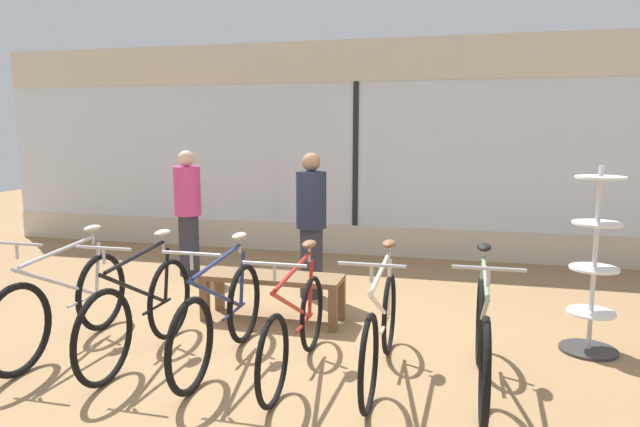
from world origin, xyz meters
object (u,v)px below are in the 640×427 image
object	(u,v)px
bicycle_center_left	(221,317)
bicycle_far_left	(65,305)
accessory_rack	(593,277)
display_bench	(273,283)
bicycle_left	(141,312)
customer_near_rack	(188,211)
customer_by_window	(311,223)
bicycle_center_right	(295,327)
bicycle_right	(381,329)
bicycle_far_right	(482,338)

from	to	relation	value
bicycle_center_left	bicycle_far_left	bearing A→B (deg)	-178.03
accessory_rack	display_bench	xyz separation A→B (m)	(-2.92, 0.11, -0.28)
bicycle_left	bicycle_center_left	size ratio (longest dim) A/B	0.99
bicycle_far_left	customer_near_rack	xyz separation A→B (m)	(-0.14, 2.60, 0.46)
display_bench	customer_by_window	xyz separation A→B (m)	(0.17, 0.86, 0.48)
bicycle_far_left	customer_by_window	xyz separation A→B (m)	(1.67, 2.03, 0.46)
bicycle_center_right	customer_near_rack	world-z (taller)	customer_near_rack
bicycle_center_left	bicycle_right	size ratio (longest dim) A/B	1.00
accessory_rack	bicycle_center_right	bearing A→B (deg)	-155.66
display_bench	customer_by_window	world-z (taller)	customer_by_window
display_bench	customer_by_window	bearing A→B (deg)	78.81
bicycle_right	accessory_rack	bearing A→B (deg)	29.87
bicycle_right	display_bench	bearing A→B (deg)	139.06
bicycle_center_right	customer_by_window	world-z (taller)	customer_by_window
bicycle_center_left	customer_by_window	distance (m)	2.05
customer_near_rack	customer_by_window	world-z (taller)	customer_by_window
customer_near_rack	accessory_rack	bearing A→B (deg)	-18.59
bicycle_center_left	bicycle_right	world-z (taller)	bicycle_center_left
bicycle_far_right	bicycle_center_right	bearing A→B (deg)	-177.35
bicycle_far_right	customer_by_window	bearing A→B (deg)	132.87
bicycle_right	display_bench	distance (m)	1.64
bicycle_right	bicycle_center_left	bearing A→B (deg)	-177.75
bicycle_right	display_bench	world-z (taller)	bicycle_right
bicycle_left	bicycle_center_left	xyz separation A→B (m)	(0.69, 0.06, -0.01)
bicycle_far_left	bicycle_center_left	size ratio (longest dim) A/B	1.03
bicycle_far_left	bicycle_far_right	bearing A→B (deg)	1.21
bicycle_far_left	bicycle_right	world-z (taller)	bicycle_far_left
bicycle_center_right	customer_by_window	xyz separation A→B (m)	(-0.41, 2.02, 0.49)
bicycle_far_left	bicycle_right	bearing A→B (deg)	2.10
bicycle_center_left	bicycle_left	bearing A→B (deg)	-174.92
bicycle_center_left	bicycle_far_right	size ratio (longest dim) A/B	1.01
bicycle_left	customer_near_rack	distance (m)	2.79
bicycle_center_right	accessory_rack	distance (m)	2.58
bicycle_left	accessory_rack	size ratio (longest dim) A/B	1.07
bicycle_far_left	bicycle_center_right	size ratio (longest dim) A/B	1.06
bicycle_left	bicycle_far_right	world-z (taller)	bicycle_left
bicycle_far_left	bicycle_center_right	distance (m)	2.08
display_bench	bicycle_far_right	bearing A→B (deg)	-28.95
bicycle_right	customer_near_rack	distance (m)	3.84
bicycle_center_left	bicycle_center_right	world-z (taller)	bicycle_center_left
bicycle_center_left	customer_near_rack	size ratio (longest dim) A/B	1.08
bicycle_left	customer_near_rack	bearing A→B (deg)	108.74
bicycle_far_left	display_bench	size ratio (longest dim) A/B	1.29
bicycle_right	bicycle_far_left	bearing A→B (deg)	-177.90
bicycle_center_left	bicycle_right	xyz separation A→B (m)	(1.30, 0.05, -0.00)
bicycle_center_left	display_bench	world-z (taller)	bicycle_center_left
accessory_rack	display_bench	world-z (taller)	accessory_rack
bicycle_far_right	customer_by_window	distance (m)	2.71
accessory_rack	customer_near_rack	size ratio (longest dim) A/B	0.99
bicycle_left	customer_by_window	distance (m)	2.29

